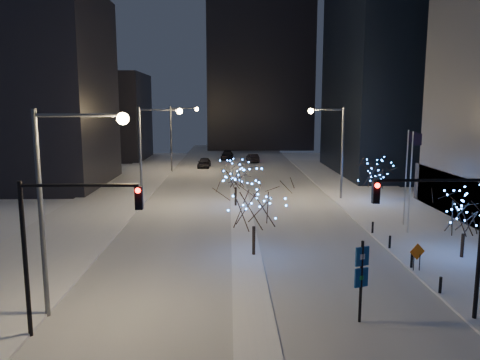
{
  "coord_description": "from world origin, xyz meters",
  "views": [
    {
      "loc": [
        -1.15,
        -19.65,
        10.16
      ],
      "look_at": [
        -0.39,
        12.5,
        5.0
      ],
      "focal_mm": 35.0,
      "sensor_mm": 36.0,
      "label": 1
    }
  ],
  "objects_px": {
    "traffic_signal_west": "(60,232)",
    "car_mid": "(253,158)",
    "holiday_tree_median_far": "(236,175)",
    "construction_sign": "(417,254)",
    "street_lamp_w_mid": "(151,142)",
    "holiday_tree_plaza_near": "(465,213)",
    "holiday_tree_plaza_far": "(375,173)",
    "street_lamp_east": "(334,140)",
    "street_lamp_w_far": "(178,129)",
    "wayfinding_sign": "(361,273)",
    "street_lamp_w_near": "(62,185)",
    "holiday_tree_median_near": "(254,201)",
    "traffic_signal_east": "(449,224)",
    "car_far": "(227,155)",
    "car_near": "(204,163)"
  },
  "relations": [
    {
      "from": "traffic_signal_west",
      "to": "car_mid",
      "type": "xyz_separation_m",
      "value": [
        11.51,
        63.79,
        -4.0
      ]
    },
    {
      "from": "holiday_tree_median_far",
      "to": "construction_sign",
      "type": "height_order",
      "value": "holiday_tree_median_far"
    },
    {
      "from": "street_lamp_w_mid",
      "to": "holiday_tree_plaza_near",
      "type": "relative_size",
      "value": 2.14
    },
    {
      "from": "holiday_tree_median_far",
      "to": "construction_sign",
      "type": "xyz_separation_m",
      "value": [
        10.8,
        -19.07,
        -2.05
      ]
    },
    {
      "from": "holiday_tree_plaza_far",
      "to": "car_mid",
      "type": "bearing_deg",
      "value": 107.1
    },
    {
      "from": "street_lamp_east",
      "to": "holiday_tree_plaza_near",
      "type": "relative_size",
      "value": 2.14
    },
    {
      "from": "street_lamp_w_far",
      "to": "wayfinding_sign",
      "type": "relative_size",
      "value": 2.51
    },
    {
      "from": "holiday_tree_median_far",
      "to": "construction_sign",
      "type": "relative_size",
      "value": 2.65
    },
    {
      "from": "street_lamp_w_near",
      "to": "holiday_tree_plaza_near",
      "type": "bearing_deg",
      "value": 18.84
    },
    {
      "from": "car_mid",
      "to": "holiday_tree_median_near",
      "type": "xyz_separation_m",
      "value": [
        -2.57,
        -52.96,
        3.08
      ]
    },
    {
      "from": "street_lamp_w_mid",
      "to": "street_lamp_east",
      "type": "relative_size",
      "value": 1.0
    },
    {
      "from": "traffic_signal_east",
      "to": "car_far",
      "type": "height_order",
      "value": "traffic_signal_east"
    },
    {
      "from": "street_lamp_w_far",
      "to": "car_far",
      "type": "xyz_separation_m",
      "value": [
        7.44,
        16.09,
        -5.7
      ]
    },
    {
      "from": "car_near",
      "to": "holiday_tree_median_near",
      "type": "xyz_separation_m",
      "value": [
        5.75,
        -45.93,
        3.03
      ]
    },
    {
      "from": "street_lamp_east",
      "to": "holiday_tree_median_far",
      "type": "bearing_deg",
      "value": -161.91
    },
    {
      "from": "street_lamp_east",
      "to": "wayfinding_sign",
      "type": "height_order",
      "value": "street_lamp_east"
    },
    {
      "from": "street_lamp_w_near",
      "to": "holiday_tree_median_near",
      "type": "xyz_separation_m",
      "value": [
        9.44,
        8.83,
        -2.66
      ]
    },
    {
      "from": "car_mid",
      "to": "holiday_tree_median_far",
      "type": "xyz_separation_m",
      "value": [
        -3.57,
        -37.24,
        2.48
      ]
    },
    {
      "from": "street_lamp_east",
      "to": "traffic_signal_west",
      "type": "relative_size",
      "value": 1.43
    },
    {
      "from": "car_mid",
      "to": "holiday_tree_plaza_near",
      "type": "relative_size",
      "value": 0.98
    },
    {
      "from": "street_lamp_w_mid",
      "to": "holiday_tree_plaza_far",
      "type": "distance_m",
      "value": 23.23
    },
    {
      "from": "car_near",
      "to": "street_lamp_w_near",
      "type": "bearing_deg",
      "value": -90.72
    },
    {
      "from": "holiday_tree_median_near",
      "to": "car_far",
      "type": "bearing_deg",
      "value": 92.0
    },
    {
      "from": "holiday_tree_median_far",
      "to": "street_lamp_east",
      "type": "bearing_deg",
      "value": 18.09
    },
    {
      "from": "wayfinding_sign",
      "to": "car_far",
      "type": "bearing_deg",
      "value": 74.86
    },
    {
      "from": "holiday_tree_median_far",
      "to": "holiday_tree_plaza_far",
      "type": "bearing_deg",
      "value": 6.49
    },
    {
      "from": "car_near",
      "to": "holiday_tree_plaza_far",
      "type": "xyz_separation_m",
      "value": [
        19.27,
        -28.56,
        2.31
      ]
    },
    {
      "from": "wayfinding_sign",
      "to": "construction_sign",
      "type": "distance_m",
      "value": 8.46
    },
    {
      "from": "car_near",
      "to": "car_far",
      "type": "xyz_separation_m",
      "value": [
        3.75,
        11.33,
        -0.01
      ]
    },
    {
      "from": "construction_sign",
      "to": "holiday_tree_median_near",
      "type": "bearing_deg",
      "value": 147.85
    },
    {
      "from": "street_lamp_w_near",
      "to": "holiday_tree_plaza_near",
      "type": "height_order",
      "value": "street_lamp_w_near"
    },
    {
      "from": "street_lamp_w_near",
      "to": "holiday_tree_plaza_far",
      "type": "xyz_separation_m",
      "value": [
        22.95,
        26.19,
        -3.38
      ]
    },
    {
      "from": "car_near",
      "to": "wayfinding_sign",
      "type": "xyz_separation_m",
      "value": [
        10.25,
        -55.75,
        1.63
      ]
    },
    {
      "from": "traffic_signal_east",
      "to": "holiday_tree_plaza_far",
      "type": "distance_m",
      "value": 27.72
    },
    {
      "from": "car_near",
      "to": "car_mid",
      "type": "xyz_separation_m",
      "value": [
        8.32,
        7.03,
        -0.06
      ]
    },
    {
      "from": "construction_sign",
      "to": "street_lamp_w_near",
      "type": "bearing_deg",
      "value": -177.38
    },
    {
      "from": "wayfinding_sign",
      "to": "construction_sign",
      "type": "xyz_separation_m",
      "value": [
        5.3,
        6.47,
        -1.26
      ]
    },
    {
      "from": "street_lamp_w_far",
      "to": "wayfinding_sign",
      "type": "height_order",
      "value": "street_lamp_w_far"
    },
    {
      "from": "construction_sign",
      "to": "street_lamp_east",
      "type": "bearing_deg",
      "value": 77.29
    },
    {
      "from": "street_lamp_w_near",
      "to": "street_lamp_w_mid",
      "type": "distance_m",
      "value": 25.0
    },
    {
      "from": "holiday_tree_plaza_near",
      "to": "wayfinding_sign",
      "type": "distance_m",
      "value": 12.95
    },
    {
      "from": "car_near",
      "to": "street_lamp_w_mid",
      "type": "bearing_deg",
      "value": -93.93
    },
    {
      "from": "holiday_tree_median_near",
      "to": "construction_sign",
      "type": "height_order",
      "value": "holiday_tree_median_near"
    },
    {
      "from": "street_lamp_w_far",
      "to": "traffic_signal_east",
      "type": "distance_m",
      "value": 54.07
    },
    {
      "from": "traffic_signal_west",
      "to": "street_lamp_w_mid",
      "type": "bearing_deg",
      "value": 91.06
    },
    {
      "from": "street_lamp_w_near",
      "to": "holiday_tree_plaza_far",
      "type": "bearing_deg",
      "value": 48.77
    },
    {
      "from": "street_lamp_w_far",
      "to": "traffic_signal_east",
      "type": "relative_size",
      "value": 1.43
    },
    {
      "from": "street_lamp_w_far",
      "to": "holiday_tree_median_near",
      "type": "relative_size",
      "value": 1.7
    },
    {
      "from": "holiday_tree_median_near",
      "to": "wayfinding_sign",
      "type": "bearing_deg",
      "value": -65.4
    },
    {
      "from": "street_lamp_east",
      "to": "street_lamp_w_far",
      "type": "bearing_deg",
      "value": 130.85
    }
  ]
}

